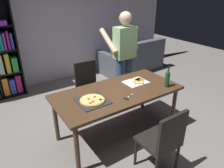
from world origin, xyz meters
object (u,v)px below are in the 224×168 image
Objects in this scene: chair_far_side at (88,83)px; kitchen_scissors at (128,98)px; couch at (133,60)px; wine_bottle at (167,79)px; person_serving_pizza at (124,55)px; chair_near_camera at (164,139)px; dining_table at (118,95)px; pepperoni_pizza_on_tray at (92,100)px.

kitchen_scissors is (-0.01, -1.18, 0.24)m from chair_far_side.
wine_bottle is at bearing -118.01° from couch.
kitchen_scissors is (-1.92, -2.24, 0.45)m from couch.
person_serving_pizza is 8.81× the size of kitchen_scissors.
couch is 0.99× the size of person_serving_pizza.
chair_far_side is (0.00, 1.85, 0.00)m from chair_near_camera.
dining_table is 1.05× the size of person_serving_pizza.
dining_table is at bearing 90.00° from chair_near_camera.
wine_bottle is at bearing -60.39° from chair_far_side.
person_serving_pizza is 1.18m from kitchen_scissors.
wine_bottle reaches higher than pepperoni_pizza_on_tray.
wine_bottle reaches higher than kitchen_scissors.
couch is at bearing 45.26° from person_serving_pizza.
person_serving_pizza is (0.63, -0.22, 0.49)m from chair_far_side.
chair_far_side is 0.51× the size of person_serving_pizza.
chair_near_camera is 1.82m from person_serving_pizza.
person_serving_pizza reaches higher than pepperoni_pizza_on_tray.
chair_near_camera reaches higher than pepperoni_pizza_on_tray.
pepperoni_pizza_on_tray is (-0.45, -0.99, 0.25)m from chair_far_side.
chair_far_side is 2.85× the size of wine_bottle.
person_serving_pizza is at bearing -134.74° from couch.
chair_far_side reaches higher than pepperoni_pizza_on_tray.
pepperoni_pizza_on_tray is at bearing -138.96° from couch.
pepperoni_pizza_on_tray is at bearing 157.24° from kitchen_scissors.
pepperoni_pizza_on_tray is (-0.45, -0.06, 0.09)m from dining_table.
dining_table is 5.83× the size of wine_bottle.
chair_near_camera is at bearing -123.16° from couch.
chair_near_camera is at bearing -111.22° from person_serving_pizza.
chair_far_side is 1.20m from kitchen_scissors.
person_serving_pizza is 1.35m from pepperoni_pizza_on_tray.
pepperoni_pizza_on_tray is (-0.45, 0.86, 0.25)m from chair_near_camera.
kitchen_scissors is (-0.70, 0.04, -0.11)m from wine_bottle.
couch is at bearing 29.14° from chair_far_side.
couch is at bearing 46.24° from dining_table.
chair_far_side is 1.12m from pepperoni_pizza_on_tray.
chair_far_side is 2.19m from couch.
chair_far_side is 0.83m from person_serving_pizza.
kitchen_scissors is (-0.01, -0.25, 0.08)m from dining_table.
dining_table is 2.05× the size of chair_near_camera.
wine_bottle is at bearing 42.56° from chair_near_camera.
chair_far_side is 4.53× the size of kitchen_scissors.
chair_near_camera and chair_far_side have the same top height.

